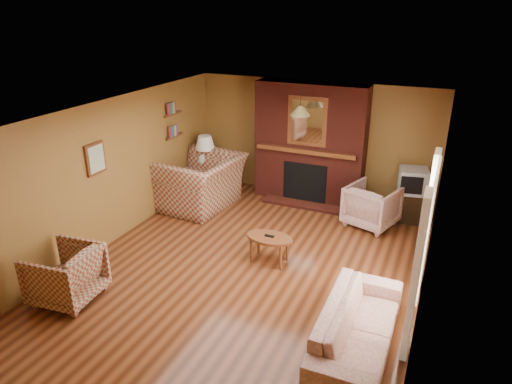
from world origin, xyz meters
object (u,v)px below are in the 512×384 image
at_px(coffee_table, 269,240).
at_px(floral_sofa, 358,327).
at_px(plaid_loveseat, 201,182).
at_px(table_lamp, 205,150).
at_px(fireplace, 310,144).
at_px(plaid_armchair, 66,274).
at_px(tv_stand, 410,206).
at_px(floral_armchair, 372,206).
at_px(side_table, 207,180).
at_px(crt_tv, 413,181).

bearing_deg(coffee_table, floral_sofa, -39.50).
xyz_separation_m(plaid_loveseat, table_lamp, (-0.25, 0.66, 0.45)).
distance_m(fireplace, table_lamp, 2.18).
relative_size(plaid_loveseat, floral_sofa, 0.79).
height_order(plaid_armchair, tv_stand, plaid_armchair).
height_order(floral_armchair, side_table, floral_armchair).
bearing_deg(tv_stand, plaid_loveseat, -167.36).
bearing_deg(floral_sofa, crt_tv, -2.53).
xyz_separation_m(plaid_loveseat, plaid_armchair, (-0.10, -3.47, -0.13)).
relative_size(plaid_armchair, coffee_table, 1.14).
height_order(plaid_armchair, crt_tv, crt_tv).
distance_m(side_table, table_lamp, 0.67).
relative_size(fireplace, table_lamp, 3.54).
bearing_deg(crt_tv, tv_stand, 90.00).
distance_m(plaid_armchair, floral_sofa, 3.90).
xyz_separation_m(floral_sofa, tv_stand, (0.15, 3.85, -0.01)).
bearing_deg(plaid_loveseat, crt_tv, 108.67).
distance_m(side_table, tv_stand, 4.16).
relative_size(plaid_loveseat, floral_armchair, 1.85).
bearing_deg(table_lamp, floral_sofa, -41.17).
distance_m(plaid_armchair, tv_stand, 6.01).
height_order(fireplace, plaid_armchair, fireplace).
height_order(floral_sofa, side_table, side_table).
bearing_deg(coffee_table, plaid_loveseat, 145.00).
bearing_deg(floral_armchair, coffee_table, 75.87).
xyz_separation_m(plaid_loveseat, side_table, (-0.25, 0.66, -0.22)).
distance_m(fireplace, plaid_loveseat, 2.30).
bearing_deg(floral_armchair, fireplace, -7.88).
distance_m(plaid_armchair, coffee_table, 2.96).
relative_size(fireplace, floral_sofa, 1.20).
distance_m(plaid_loveseat, tv_stand, 4.04).
height_order(floral_sofa, coffee_table, floral_sofa).
bearing_deg(tv_stand, table_lamp, -177.09).
relative_size(fireplace, tv_stand, 4.30).
xyz_separation_m(floral_armchair, table_lamp, (-3.54, 0.16, 0.58)).
height_order(side_table, tv_stand, side_table).
xyz_separation_m(side_table, tv_stand, (4.15, 0.35, -0.01)).
distance_m(fireplace, tv_stand, 2.25).
xyz_separation_m(floral_sofa, coffee_table, (-1.68, 1.39, 0.08)).
distance_m(floral_sofa, crt_tv, 3.88).
distance_m(side_table, crt_tv, 4.19).
distance_m(coffee_table, table_lamp, 3.19).
distance_m(coffee_table, tv_stand, 3.07).
bearing_deg(table_lamp, crt_tv, 4.74).
bearing_deg(coffee_table, crt_tv, 53.21).
height_order(floral_armchair, coffee_table, floral_armchair).
relative_size(floral_sofa, coffee_table, 2.71).
xyz_separation_m(table_lamp, tv_stand, (4.15, 0.35, -0.68)).
relative_size(side_table, crt_tv, 1.02).
height_order(coffee_table, table_lamp, table_lamp).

